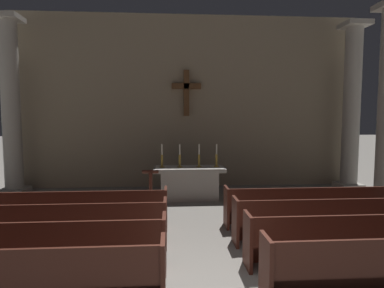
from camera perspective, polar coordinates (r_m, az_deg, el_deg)
The scene contains 16 objects.
pew_left_row_1 at distance 5.11m, azimuth -30.06°, elevation -20.01°, with size 4.11×0.50×0.95m.
pew_left_row_2 at distance 5.98m, azimuth -25.57°, elevation -16.16°, with size 4.11×0.50×0.95m.
pew_left_row_3 at distance 6.89m, azimuth -22.35°, elevation -13.24°, with size 4.11×0.50×0.95m.
pew_left_row_4 at distance 7.83m, azimuth -19.95°, elevation -10.98°, with size 4.11×0.50×0.95m.
pew_right_row_2 at distance 6.51m, azimuth 28.10°, elevation -14.52°, with size 4.11×0.50×0.95m.
pew_right_row_3 at distance 7.35m, azimuth 23.77°, elevation -12.13°, with size 4.11×0.50×0.95m.
pew_right_row_4 at distance 8.24m, azimuth 20.40°, elevation -10.20°, with size 4.11×0.50×0.95m.
column_left_fourth at distance 12.10m, azimuth -29.45°, elevation 5.43°, with size 0.86×0.86×5.82m.
column_right_fourth at distance 12.66m, azimuth 26.45°, elevation 5.50°, with size 0.86×0.86×5.82m.
altar at distance 10.11m, azimuth -0.46°, elevation -6.79°, with size 2.20×0.90×1.01m.
candlestick_outer_left at distance 9.98m, azimuth -5.35°, elevation -2.85°, with size 0.16×0.16×0.71m.
candlestick_inner_left at distance 9.98m, azimuth -2.19°, elevation -2.83°, with size 0.16×0.16×0.71m.
candlestick_inner_right at distance 10.02m, azimuth 1.25°, elevation -2.80°, with size 0.16×0.16×0.71m.
candlestick_outer_right at distance 10.08m, azimuth 4.37°, elevation -2.76°, with size 0.16×0.16×0.71m.
apse_with_cross at distance 11.92m, azimuth -1.07°, elevation 7.46°, with size 12.48×0.45×6.23m.
lectern at distance 8.93m, azimuth -7.35°, elevation -8.29°, with size 0.44×0.36×1.15m.
Camera 1 is at (-0.60, -4.19, 2.57)m, focal length 30.04 mm.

